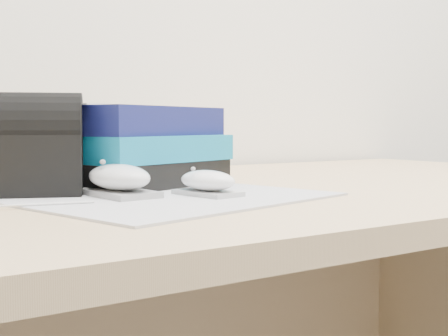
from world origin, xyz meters
TOP-DOWN VIEW (x-y plane):
  - desk at (0.00, 1.64)m, footprint 1.60×0.80m
  - mousepad at (-0.15, 1.48)m, footprint 0.43×0.37m
  - mouse_rear at (-0.20, 1.52)m, footprint 0.08×0.12m
  - mouse_front at (-0.10, 1.47)m, footprint 0.06×0.10m
  - book_stack at (-0.12, 1.66)m, footprint 0.30×0.27m
  - pouch at (-0.30, 1.61)m, footprint 0.17×0.15m

SIDE VIEW (x-z plane):
  - desk at x=0.00m, z-range 0.13..0.86m
  - mousepad at x=-0.15m, z-range 0.73..0.73m
  - mouse_front at x=-0.10m, z-range 0.73..0.77m
  - mouse_rear at x=-0.20m, z-range 0.73..0.78m
  - book_stack at x=-0.12m, z-range 0.73..0.85m
  - pouch at x=-0.30m, z-range 0.73..0.87m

